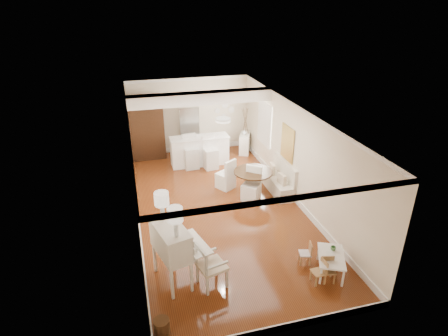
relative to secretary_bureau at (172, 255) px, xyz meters
name	(u,v)px	position (x,y,z in m)	size (l,w,h in m)	color
room	(217,138)	(1.71, 2.98, 1.31)	(9.00, 9.04, 2.82)	brown
secretary_bureau	(172,255)	(0.00, 0.00, 0.00)	(1.05, 1.08, 1.35)	white
gustavian_armchair	(212,265)	(0.77, -0.32, -0.17)	(0.58, 0.58, 1.00)	beige
wicker_basket	(162,326)	(-0.38, -1.29, -0.53)	(0.29, 0.29, 0.29)	#503119
kids_table	(330,264)	(3.32, -0.62, -0.45)	(0.54, 0.89, 0.45)	white
kids_chair_a	(319,272)	(2.93, -0.84, -0.40)	(0.27, 0.27, 0.55)	tan
kids_chair_b	(305,253)	(2.94, -0.18, -0.41)	(0.26, 0.26, 0.53)	#AE7C4F
kids_chair_c	(329,270)	(3.15, -0.85, -0.40)	(0.27, 0.27, 0.56)	olive
banquette	(278,177)	(3.66, 3.16, -0.18)	(0.52, 1.60, 0.98)	silver
dining_table	(253,183)	(2.85, 3.12, -0.28)	(1.15, 1.15, 0.79)	#422A15
slip_chair_near	(251,184)	(2.71, 2.88, -0.17)	(0.47, 0.50, 1.00)	white
slip_chair_far	(225,174)	(2.17, 3.78, -0.19)	(0.46, 0.48, 0.98)	white
breakfast_counter	(200,151)	(1.77, 5.76, -0.16)	(2.05, 0.65, 1.03)	white
bar_stool_left	(191,152)	(1.41, 5.53, -0.08)	(0.48, 0.48, 1.19)	silver
bar_stool_right	(210,153)	(2.06, 5.33, -0.11)	(0.45, 0.45, 1.13)	white
pantry_cabinet	(147,128)	(0.07, 6.84, 0.48)	(1.20, 0.60, 2.30)	#381E11
fridge	(199,130)	(1.97, 6.81, 0.23)	(0.75, 0.65, 1.80)	silver
sideboard	(245,143)	(3.64, 6.38, -0.30)	(0.35, 0.78, 0.75)	white
pencil_cup	(333,248)	(3.45, -0.46, -0.18)	(0.12, 0.12, 0.09)	#568E53
branch_vase	(244,132)	(3.60, 6.34, 0.16)	(0.17, 0.17, 0.18)	white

